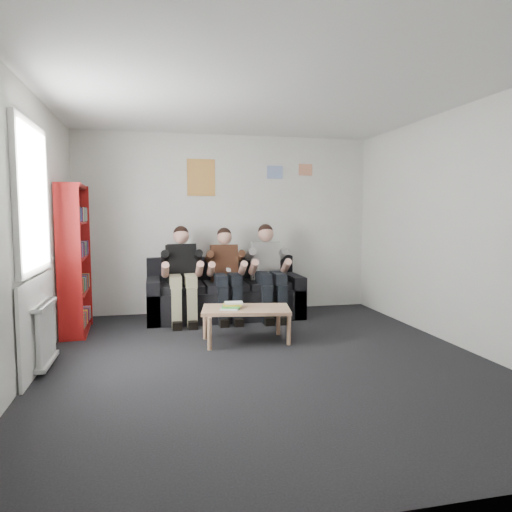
{
  "coord_description": "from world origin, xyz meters",
  "views": [
    {
      "loc": [
        -1.11,
        -4.47,
        1.5
      ],
      "look_at": [
        0.18,
        1.3,
        0.96
      ],
      "focal_mm": 32.0,
      "sensor_mm": 36.0,
      "label": 1
    }
  ],
  "objects": [
    {
      "name": "poster_sign",
      "position": [
        -1.0,
        2.49,
        2.25
      ],
      "size": [
        0.2,
        0.01,
        0.14
      ],
      "primitive_type": "cube",
      "color": "silver",
      "rests_on": "room_shell"
    },
    {
      "name": "poster_pink",
      "position": [
        1.25,
        2.49,
        2.2
      ],
      "size": [
        0.22,
        0.01,
        0.18
      ],
      "primitive_type": "cube",
      "color": "#C73E86",
      "rests_on": "room_shell"
    },
    {
      "name": "coffee_table",
      "position": [
        -0.07,
        0.69,
        0.36
      ],
      "size": [
        1.01,
        0.56,
        0.41
      ],
      "rotation": [
        0.0,
        0.0,
        -0.17
      ],
      "color": "tan",
      "rests_on": "ground"
    },
    {
      "name": "sofa",
      "position": [
        -0.12,
        2.08,
        0.31
      ],
      "size": [
        2.21,
        0.91,
        0.85
      ],
      "color": "black",
      "rests_on": "ground"
    },
    {
      "name": "person_right",
      "position": [
        0.5,
        1.88,
        0.67
      ],
      "size": [
        0.42,
        0.89,
        1.36
      ],
      "rotation": [
        0.0,
        0.0,
        -0.08
      ],
      "color": "silver",
      "rests_on": "sofa"
    },
    {
      "name": "person_middle",
      "position": [
        -0.12,
        1.88,
        0.65
      ],
      "size": [
        0.39,
        0.84,
        1.31
      ],
      "rotation": [
        0.0,
        0.0,
        -0.06
      ],
      "color": "#4A2A18",
      "rests_on": "sofa"
    },
    {
      "name": "person_left",
      "position": [
        -0.74,
        1.88,
        0.67
      ],
      "size": [
        0.41,
        0.87,
        1.33
      ],
      "rotation": [
        0.0,
        0.0,
        0.13
      ],
      "color": "black",
      "rests_on": "sofa"
    },
    {
      "name": "poster_blue",
      "position": [
        0.75,
        2.49,
        2.15
      ],
      "size": [
        0.25,
        0.01,
        0.2
      ],
      "primitive_type": "cube",
      "color": "#417DE0",
      "rests_on": "room_shell"
    },
    {
      "name": "bookshelf",
      "position": [
        -2.08,
        1.58,
        0.93
      ],
      "size": [
        0.28,
        0.84,
        1.87
      ],
      "rotation": [
        0.0,
        0.0,
        0.05
      ],
      "color": "maroon",
      "rests_on": "ground"
    },
    {
      "name": "radiator",
      "position": [
        -2.15,
        0.2,
        0.35
      ],
      "size": [
        0.1,
        0.64,
        0.6
      ],
      "color": "white",
      "rests_on": "ground"
    },
    {
      "name": "poster_large",
      "position": [
        -0.4,
        2.49,
        2.05
      ],
      "size": [
        0.42,
        0.01,
        0.55
      ],
      "primitive_type": "cube",
      "color": "#E8C551",
      "rests_on": "room_shell"
    },
    {
      "name": "game_cases",
      "position": [
        -0.24,
        0.69,
        0.44
      ],
      "size": [
        0.28,
        0.25,
        0.07
      ],
      "rotation": [
        0.0,
        0.0,
        -0.3
      ],
      "color": "white",
      "rests_on": "coffee_table"
    },
    {
      "name": "room_shell",
      "position": [
        0.0,
        0.0,
        1.35
      ],
      "size": [
        5.0,
        5.0,
        5.0
      ],
      "color": "black",
      "rests_on": "ground"
    },
    {
      "name": "window",
      "position": [
        -2.22,
        0.2,
        1.03
      ],
      "size": [
        0.05,
        1.3,
        2.36
      ],
      "color": "white",
      "rests_on": "room_shell"
    }
  ]
}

